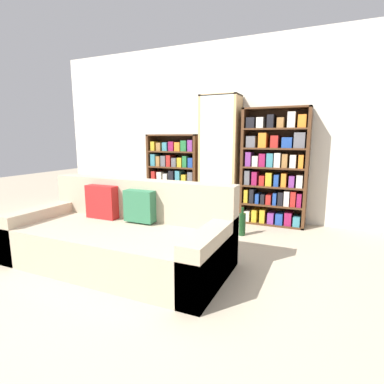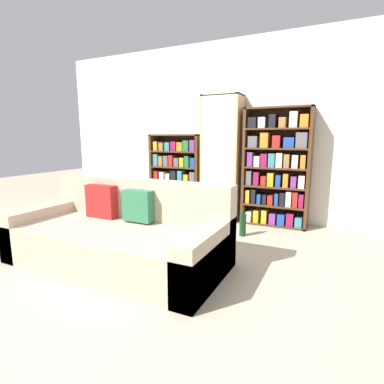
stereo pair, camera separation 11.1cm
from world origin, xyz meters
name	(u,v)px [view 1 (the left image)]	position (x,y,z in m)	size (l,w,h in m)	color
ground_plane	(123,291)	(0.00, 0.00, 0.00)	(16.00, 16.00, 0.00)	tan
wall_back	(226,131)	(0.00, 2.73, 1.35)	(6.22, 0.06, 2.70)	silver
couch	(121,237)	(-0.36, 0.48, 0.27)	(2.17, 0.99, 0.81)	tan
bookshelf_left	(174,175)	(-0.82, 2.52, 0.64)	(0.88, 0.32, 1.31)	#4C2D19
display_cabinet	(220,158)	(-0.02, 2.50, 0.94)	(0.58, 0.36, 1.87)	tan
bookshelf_right	(275,169)	(0.80, 2.52, 0.81)	(0.92, 0.32, 1.67)	#4C2D19
wine_bottle	(242,224)	(0.53, 1.82, 0.15)	(0.08, 0.08, 0.38)	#143819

